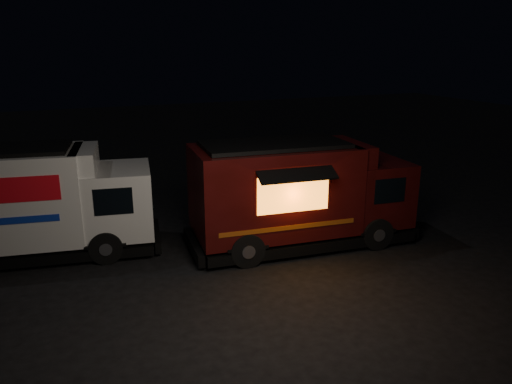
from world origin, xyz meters
The scene contains 3 objects.
ground centered at (0.00, 0.00, 0.00)m, with size 80.00×80.00×0.00m, color black.
white_truck centered at (-4.99, 3.32, 1.65)m, with size 7.28×2.48×3.30m, color silver, non-canonical shape.
red_truck centered at (2.75, 1.06, 1.65)m, with size 7.09×2.61×3.30m, color #370A0A, non-canonical shape.
Camera 1 is at (-4.33, -11.97, 6.09)m, focal length 35.00 mm.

